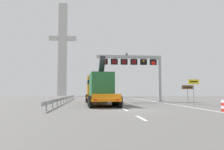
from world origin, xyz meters
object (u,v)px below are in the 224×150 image
at_px(overhead_lane_gantry, 137,64).
at_px(tourist_info_sign_brown, 188,90).
at_px(heavy_haul_truck_orange, 99,88).
at_px(bridge_pylon_distant, 63,48).
at_px(exit_sign_yellow, 194,86).

distance_m(overhead_lane_gantry, tourist_info_sign_brown, 9.65).
bearing_deg(heavy_haul_truck_orange, tourist_info_sign_brown, -7.38).
xyz_separation_m(overhead_lane_gantry, bridge_pylon_distant, (-16.34, 43.87, 10.25)).
xyz_separation_m(overhead_lane_gantry, exit_sign_yellow, (4.47, -9.67, -3.51)).
height_order(tourist_info_sign_brown, bridge_pylon_distant, bridge_pylon_distant).
height_order(overhead_lane_gantry, tourist_info_sign_brown, overhead_lane_gantry).
height_order(overhead_lane_gantry, heavy_haul_truck_orange, overhead_lane_gantry).
relative_size(overhead_lane_gantry, heavy_haul_truck_orange, 0.72).
bearing_deg(exit_sign_yellow, overhead_lane_gantry, 114.83).
bearing_deg(bridge_pylon_distant, heavy_haul_truck_orange, -78.37).
bearing_deg(tourist_info_sign_brown, bridge_pylon_distant, 112.31).
distance_m(overhead_lane_gantry, heavy_haul_truck_orange, 9.32).
bearing_deg(heavy_haul_truck_orange, overhead_lane_gantry, 45.01).
bearing_deg(exit_sign_yellow, bridge_pylon_distant, 111.25).
bearing_deg(overhead_lane_gantry, tourist_info_sign_brown, -57.71).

